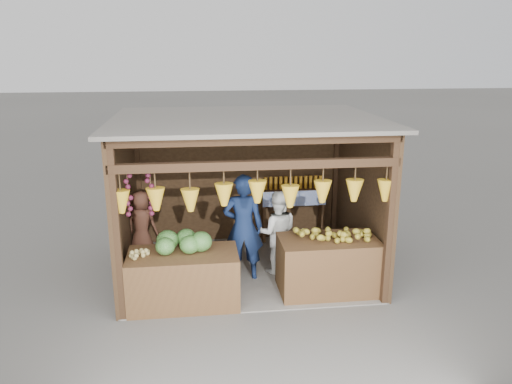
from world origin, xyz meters
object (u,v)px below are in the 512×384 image
counter_left (184,279)px  counter_right (328,265)px  vendor_seated (142,224)px  man_standing (243,228)px  woman_standing (277,232)px

counter_left → counter_right: bearing=3.0°
vendor_seated → man_standing: bearing=-166.5°
counter_right → woman_standing: size_ratio=1.05×
counter_left → counter_right: (2.24, 0.12, 0.04)m
man_standing → counter_left: bearing=41.0°
counter_right → man_standing: (-1.27, 0.63, 0.46)m
counter_right → vendor_seated: size_ratio=1.32×
counter_left → counter_right: counter_right is taller
counter_left → counter_right: size_ratio=1.07×
counter_right → man_standing: 1.49m
counter_left → woman_standing: bearing=30.7°
man_standing → counter_right: bearing=157.0°
woman_standing → counter_right: bearing=135.1°
man_standing → woman_standing: bearing=-159.4°
counter_left → woman_standing: size_ratio=1.12×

